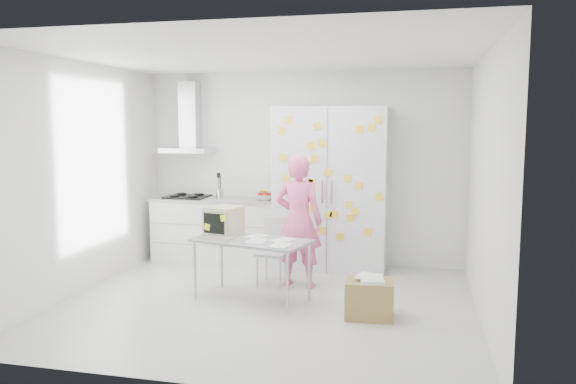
% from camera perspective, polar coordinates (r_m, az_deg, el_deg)
% --- Properties ---
extents(floor, '(4.50, 4.00, 0.02)m').
position_cam_1_polar(floor, '(6.33, -2.21, -11.35)').
color(floor, silver).
rests_on(floor, ground).
extents(walls, '(4.52, 4.01, 2.70)m').
position_cam_1_polar(walls, '(6.74, -0.64, 1.61)').
color(walls, white).
rests_on(walls, ground).
extents(ceiling, '(4.50, 4.00, 0.02)m').
position_cam_1_polar(ceiling, '(6.06, -2.33, 13.79)').
color(ceiling, white).
rests_on(ceiling, walls).
extents(counter_run, '(1.84, 0.63, 1.28)m').
position_cam_1_polar(counter_run, '(8.14, -7.21, -3.76)').
color(counter_run, white).
rests_on(counter_run, ground).
extents(range_hood, '(0.70, 0.48, 1.01)m').
position_cam_1_polar(range_hood, '(8.30, -9.99, 6.71)').
color(range_hood, silver).
rests_on(range_hood, walls).
extents(tall_cabinet, '(1.50, 0.68, 2.20)m').
position_cam_1_polar(tall_cabinet, '(7.61, 4.37, 0.31)').
color(tall_cabinet, silver).
rests_on(tall_cabinet, ground).
extents(person, '(0.63, 0.45, 1.62)m').
position_cam_1_polar(person, '(6.80, 1.08, -2.94)').
color(person, pink).
rests_on(person, ground).
extents(desk, '(1.41, 0.94, 1.03)m').
position_cam_1_polar(desk, '(6.44, -5.56, -3.81)').
color(desk, '#999BA2').
rests_on(desk, ground).
extents(chair, '(0.41, 0.41, 0.82)m').
position_cam_1_polar(chair, '(6.97, -1.35, -5.58)').
color(chair, '#BABAB8').
rests_on(chair, ground).
extents(cardboard_box, '(0.50, 0.41, 0.43)m').
position_cam_1_polar(cardboard_box, '(5.91, 8.30, -10.62)').
color(cardboard_box, olive).
rests_on(cardboard_box, ground).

